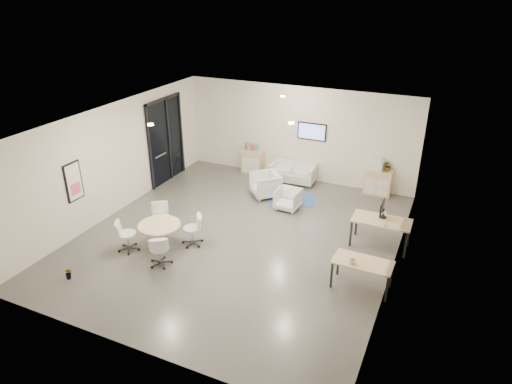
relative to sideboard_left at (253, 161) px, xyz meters
The scene contains 21 objects.
room_shell 4.71m from the sideboard_left, 69.71° to the right, with size 9.60×10.60×4.80m.
glass_door 3.15m from the sideboard_left, 143.28° to the right, with size 0.09×1.90×2.85m.
artwork 6.44m from the sideboard_left, 112.14° to the right, with size 0.05×0.54×1.04m.
wall_tv 2.47m from the sideboard_left, ahead, with size 0.98×0.06×0.58m.
ceiling_spots 4.62m from the sideboard_left, 68.15° to the right, with size 3.14×4.14×0.03m.
sideboard_left is the anchor object (origin of this frame).
sideboard_right 4.42m from the sideboard_left, ahead, with size 0.85×0.41×0.85m.
books 0.54m from the sideboard_left, behind, with size 0.44×0.14×0.22m.
printer 4.32m from the sideboard_left, ahead, with size 0.53×0.46×0.36m.
loveseat 1.61m from the sideboard_left, ahead, with size 1.55×0.82×0.57m.
blue_rug 2.64m from the sideboard_left, 36.33° to the right, with size 1.43×0.95×0.01m, color #2E508F.
armchair_left 2.01m from the sideboard_left, 53.54° to the right, with size 0.83×0.78×0.85m, color silver.
armchair_right 3.07m from the sideboard_left, 44.98° to the right, with size 0.68×0.64×0.70m, color silver.
desk_rear 6.01m from the sideboard_left, 31.99° to the right, with size 1.48×0.75×0.76m.
desk_front 7.20m from the sideboard_left, 45.46° to the right, with size 1.31×0.68×0.68m.
monitor 5.92m from the sideboard_left, 30.96° to the right, with size 0.20×0.50×0.44m.
round_table 5.57m from the sideboard_left, 90.41° to the right, with size 1.08×1.08×0.66m.
meeting_chairs 5.56m from the sideboard_left, 90.41° to the right, with size 2.14×2.14×0.82m.
plant_cabinet 4.71m from the sideboard_left, ahead, with size 0.30×0.33×0.26m, color #3F7F3F.
plant_floor 7.71m from the sideboard_left, 98.61° to the right, with size 0.17×0.31×0.14m, color #3F7F3F.
cup 7.19m from the sideboard_left, 47.58° to the right, with size 0.13×0.10×0.13m, color white.
Camera 1 is at (4.81, -9.50, 6.28)m, focal length 32.00 mm.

